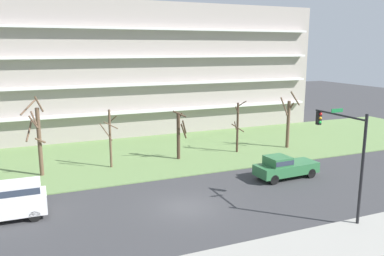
# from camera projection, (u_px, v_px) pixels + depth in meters

# --- Properties ---
(ground) EXTENTS (160.00, 160.00, 0.00)m
(ground) POSITION_uv_depth(u_px,v_px,m) (186.00, 207.00, 26.66)
(ground) COLOR #38383A
(grass_lawn_strip) EXTENTS (80.00, 16.00, 0.08)m
(grass_lawn_strip) POSITION_uv_depth(u_px,v_px,m) (134.00, 156.00, 39.30)
(grass_lawn_strip) COLOR #66844C
(grass_lawn_strip) RESTS_ON ground
(apartment_building) EXTENTS (54.29, 11.25, 15.97)m
(apartment_building) POSITION_uv_depth(u_px,v_px,m) (106.00, 69.00, 49.59)
(apartment_building) COLOR #9E938C
(apartment_building) RESTS_ON ground
(tree_far_left) EXTENTS (1.88, 2.07, 6.84)m
(tree_far_left) POSITION_uv_depth(u_px,v_px,m) (38.00, 137.00, 32.46)
(tree_far_left) COLOR brown
(tree_far_left) RESTS_ON ground
(tree_left) EXTENTS (1.60, 1.60, 5.31)m
(tree_left) POSITION_uv_depth(u_px,v_px,m) (110.00, 137.00, 34.83)
(tree_left) COLOR brown
(tree_left) RESTS_ON ground
(tree_center) EXTENTS (1.66, 1.38, 4.93)m
(tree_center) POSITION_uv_depth(u_px,v_px,m) (179.00, 134.00, 37.53)
(tree_center) COLOR #423023
(tree_center) RESTS_ON ground
(tree_right) EXTENTS (1.70, 1.70, 5.40)m
(tree_right) POSITION_uv_depth(u_px,v_px,m) (238.00, 126.00, 40.02)
(tree_right) COLOR #423023
(tree_right) RESTS_ON ground
(tree_far_right) EXTENTS (1.69, 1.69, 6.26)m
(tree_far_right) POSITION_uv_depth(u_px,v_px,m) (288.00, 121.00, 41.80)
(tree_far_right) COLOR brown
(tree_far_right) RESTS_ON ground
(pickup_green_near_left) EXTENTS (5.49, 2.25, 1.95)m
(pickup_green_near_left) POSITION_uv_depth(u_px,v_px,m) (284.00, 167.00, 32.38)
(pickup_green_near_left) COLOR #2D6B3D
(pickup_green_near_left) RESTS_ON ground
(van_white_center_left) EXTENTS (5.23, 2.09, 2.36)m
(van_white_center_left) POSITION_uv_depth(u_px,v_px,m) (2.00, 199.00, 24.35)
(van_white_center_left) COLOR white
(van_white_center_left) RESTS_ON ground
(traffic_signal_mast) EXTENTS (0.90, 4.40, 6.89)m
(traffic_signal_mast) POSITION_uv_depth(u_px,v_px,m) (346.00, 147.00, 24.25)
(traffic_signal_mast) COLOR black
(traffic_signal_mast) RESTS_ON ground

